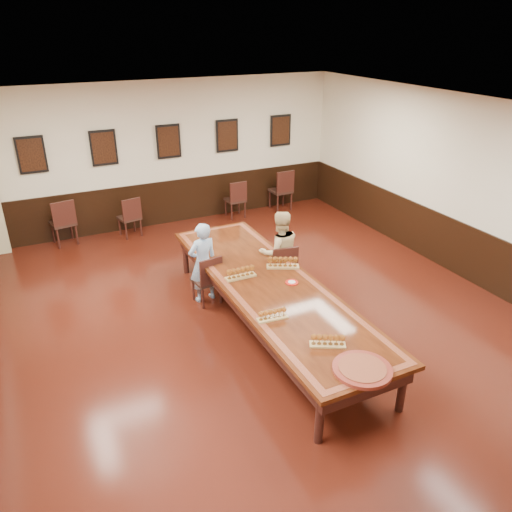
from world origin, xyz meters
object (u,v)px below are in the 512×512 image
spare_chair_c (235,199)px  person_man (203,263)px  chair_man (206,279)px  conference_table (270,292)px  spare_chair_a (63,222)px  carved_platter (362,369)px  spare_chair_b (129,216)px  chair_woman (281,269)px  spare_chair_d (281,189)px  person_woman (280,252)px

spare_chair_c → person_man: bearing=58.0°
chair_man → conference_table: bearing=109.5°
spare_chair_a → carved_platter: size_ratio=1.31×
spare_chair_b → carved_platter: bearing=87.4°
chair_woman → spare_chair_d: 4.30m
spare_chair_c → chair_woman: bearing=77.3°
spare_chair_a → person_man: bearing=108.2°
carved_platter → person_woman: bearing=78.1°
spare_chair_a → conference_table: (2.46, -4.73, 0.11)m
conference_table → carved_platter: carved_platter is taller
spare_chair_b → spare_chair_c: bearing=169.9°
conference_table → carved_platter: (-0.01, -2.26, 0.16)m
conference_table → person_man: bearing=116.6°
person_man → spare_chair_d: bearing=-142.5°
spare_chair_c → carved_platter: size_ratio=1.20×
spare_chair_b → conference_table: (1.11, -4.57, 0.16)m
person_man → person_woman: (1.28, -0.28, 0.04)m
person_woman → carved_platter: size_ratio=1.94×
spare_chair_a → carved_platter: (2.45, -6.99, 0.28)m
chair_woman → spare_chair_a: (-3.11, 3.87, 0.03)m
spare_chair_a → spare_chair_b: bearing=163.4°
chair_woman → spare_chair_c: (0.79, 3.78, -0.02)m
chair_man → person_man: 0.28m
spare_chair_a → spare_chair_d: (5.14, -0.08, 0.01)m
chair_man → spare_chair_a: (-1.85, 3.59, 0.06)m
conference_table → chair_woman: bearing=52.9°
person_woman → conference_table: (-0.67, -0.96, -0.13)m
spare_chair_d → person_woman: (-2.02, -3.69, 0.23)m
spare_chair_b → carved_platter: (1.10, -6.83, 0.33)m
spare_chair_a → person_man: person_man is taller
spare_chair_d → person_man: 4.76m
chair_woman → conference_table: bearing=61.7°
person_woman → spare_chair_c: bearing=-93.1°
spare_chair_d → conference_table: (-2.68, -4.65, 0.10)m
person_woman → conference_table: size_ratio=0.30×
spare_chair_c → spare_chair_b: bearing=0.8°
carved_platter → spare_chair_c: bearing=78.1°
person_woman → conference_table: bearing=64.0°
chair_woman → person_man: bearing=-7.6°
spare_chair_b → person_woman: 4.03m
spare_chair_a → spare_chair_d: size_ratio=0.97×
person_man → spare_chair_b: bearing=-90.1°
chair_woman → spare_chair_b: chair_woman is taller
spare_chair_b → spare_chair_c: size_ratio=0.99×
spare_chair_b → person_man: person_man is taller
spare_chair_a → conference_table: 5.33m
spare_chair_d → person_man: size_ratio=0.74×
spare_chair_b → spare_chair_d: spare_chair_d is taller
spare_chair_d → person_woman: bearing=59.1°
spare_chair_b → spare_chair_c: spare_chair_c is taller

